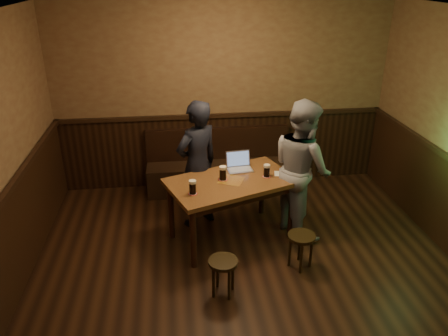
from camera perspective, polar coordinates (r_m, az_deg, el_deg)
name	(u,v)px	position (r m, az deg, el deg)	size (l,w,h in m)	color
room	(258,196)	(4.16, 4.46, -3.71)	(5.04, 6.04, 2.84)	black
bench	(219,170)	(6.78, -0.66, -0.28)	(2.20, 0.50, 0.95)	black
pub_table	(231,188)	(5.37, 0.97, -2.61)	(1.73, 1.35, 0.82)	brown
stool_left	(223,267)	(4.66, -0.11, -12.82)	(0.41, 0.41, 0.42)	black
stool_right	(301,241)	(5.11, 10.06, -9.43)	(0.37, 0.37, 0.43)	black
pint_left	(193,187)	(4.98, -4.12, -2.50)	(0.11, 0.11, 0.17)	#AB1519
pint_mid	(223,173)	(5.30, -0.15, -0.66)	(0.12, 0.12, 0.18)	#AB1519
pint_right	(267,171)	(5.40, 5.61, -0.35)	(0.11, 0.11, 0.16)	#AB1519
laptop	(239,165)	(5.60, 1.99, 0.43)	(0.34, 0.28, 0.22)	silver
menu	(283,174)	(5.53, 7.75, -0.75)	(0.22, 0.15, 0.00)	silver
person_suit	(198,165)	(5.64, -3.48, 0.41)	(0.63, 0.41, 1.72)	black
person_grey	(302,168)	(5.56, 10.10, -0.02)	(0.86, 0.67, 1.77)	gray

